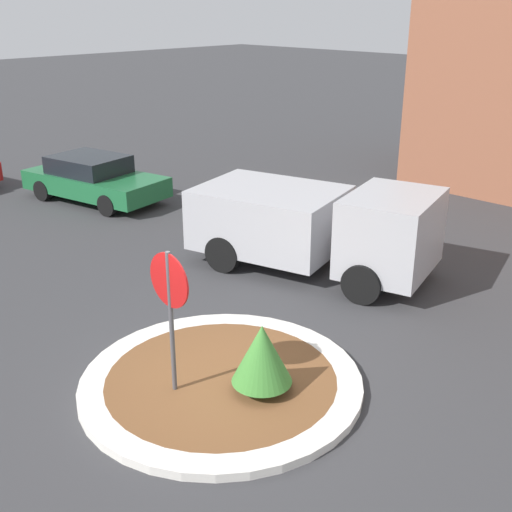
% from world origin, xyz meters
% --- Properties ---
extents(ground_plane, '(120.00, 120.00, 0.00)m').
position_xyz_m(ground_plane, '(0.00, 0.00, 0.00)').
color(ground_plane, '#38383A').
extents(traffic_island, '(4.38, 4.38, 0.14)m').
position_xyz_m(traffic_island, '(0.00, 0.00, 0.07)').
color(traffic_island, silver).
rests_on(traffic_island, ground_plane).
extents(stop_sign, '(0.82, 0.07, 2.36)m').
position_xyz_m(stop_sign, '(-0.28, -0.69, 1.65)').
color(stop_sign, '#4C4C51').
rests_on(stop_sign, ground_plane).
extents(island_shrub, '(0.91, 0.91, 1.08)m').
position_xyz_m(island_shrub, '(0.67, 0.21, 0.75)').
color(island_shrub, brown).
rests_on(island_shrub, traffic_island).
extents(utility_truck, '(5.62, 3.51, 1.97)m').
position_xyz_m(utility_truck, '(-1.97, 4.61, 1.06)').
color(utility_truck, '#B2B2B7').
rests_on(utility_truck, ground_plane).
extents(parked_sedan_green, '(4.64, 2.65, 1.34)m').
position_xyz_m(parked_sedan_green, '(-10.00, 4.21, 0.67)').
color(parked_sedan_green, '#1E6638').
rests_on(parked_sedan_green, ground_plane).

